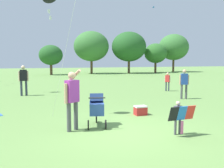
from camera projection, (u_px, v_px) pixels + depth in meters
name	position (u px, v px, depth m)	size (l,w,h in m)	color
ground_plane	(123.00, 132.00, 7.02)	(120.00, 120.00, 0.00)	#668E47
treeline_distant	(46.00, 46.00, 34.60)	(46.27, 7.22, 6.79)	brown
child_with_butterfly_kite	(179.00, 115.00, 6.65)	(0.80, 0.33, 0.94)	#4C4C51
person_adult_flyer	(72.00, 95.00, 7.02)	(0.54, 0.68, 1.80)	#4C4C51
stroller	(97.00, 107.00, 7.59)	(0.69, 1.12, 1.03)	black
person_sitting_far	(184.00, 82.00, 12.84)	(0.48, 0.32, 1.58)	#4C4C51
person_couple_left	(23.00, 78.00, 14.03)	(0.57, 0.26, 1.76)	#33384C
person_back_turned	(168.00, 80.00, 16.18)	(0.29, 0.33, 1.24)	#33384C
cooler_box	(140.00, 110.00, 9.14)	(0.45, 0.33, 0.35)	red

